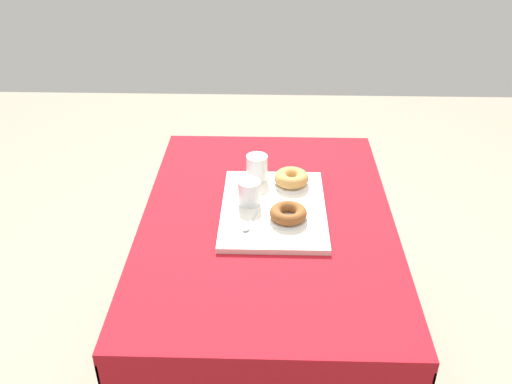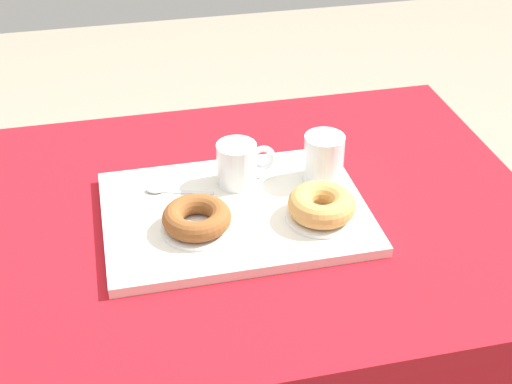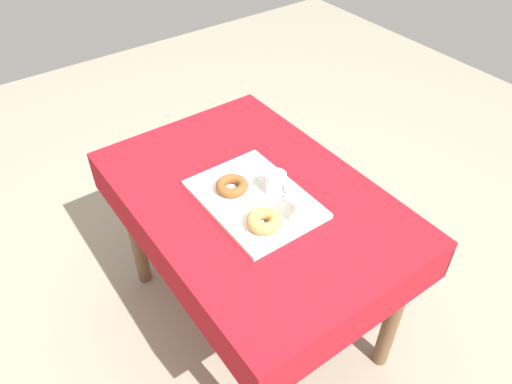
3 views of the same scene
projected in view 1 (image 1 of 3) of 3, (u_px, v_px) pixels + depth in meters
name	position (u px, v px, depth m)	size (l,w,h in m)	color
ground_plane	(265.00, 379.00, 2.23)	(6.00, 6.00, 0.00)	gray
dining_table	(267.00, 246.00, 1.89)	(1.19, 0.81, 0.77)	#A8141E
serving_tray	(273.00, 209.00, 1.85)	(0.46, 0.34, 0.02)	silver
tea_mug_left	(249.00, 193.00, 1.85)	(0.11, 0.07, 0.08)	white
water_glass_near	(257.00, 169.00, 1.98)	(0.07, 0.07, 0.09)	white
donut_plate_left	(291.00, 184.00, 1.96)	(0.12, 0.12, 0.01)	white
sugar_donut_left	(291.00, 178.00, 1.95)	(0.12, 0.12, 0.04)	tan
donut_plate_right	(288.00, 219.00, 1.78)	(0.12, 0.12, 0.01)	white
sugar_donut_right	(288.00, 213.00, 1.77)	(0.12, 0.12, 0.04)	brown
teaspoon_near	(248.00, 226.00, 1.75)	(0.12, 0.05, 0.01)	silver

